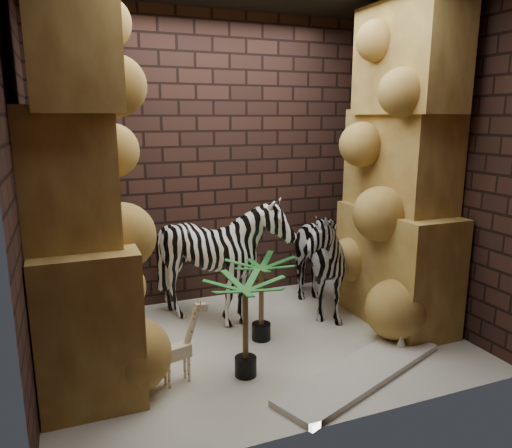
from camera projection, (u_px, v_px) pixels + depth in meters
name	position (u px, v px, depth m)	size (l,w,h in m)	color
floor	(259.00, 343.00, 4.26)	(3.50, 3.50, 0.00)	beige
wall_back	(214.00, 161.00, 5.07)	(3.50, 3.50, 0.00)	black
wall_front	(339.00, 197.00, 2.80)	(3.50, 3.50, 0.00)	black
wall_left	(22.00, 185.00, 3.31)	(3.00, 3.00, 0.00)	black
wall_right	(430.00, 166.00, 4.56)	(3.00, 3.00, 0.00)	black
rock_pillar_left	(77.00, 182.00, 3.43)	(0.68, 1.30, 3.00)	tan
rock_pillar_right	(402.00, 167.00, 4.45)	(0.58, 1.25, 3.00)	tan
zebra_right	(309.00, 249.00, 4.85)	(0.60, 1.11, 1.32)	white
zebra_left	(222.00, 266.00, 4.57)	(1.02, 1.26, 1.15)	white
giraffe_toy	(176.00, 344.00, 3.56)	(0.32, 0.11, 0.63)	#F8E8BC
palm_front	(261.00, 299.00, 4.26)	(0.36, 0.36, 0.77)	#195F1E
palm_back	(245.00, 328.00, 3.65)	(0.36, 0.36, 0.79)	#195F1E
surfboard	(362.00, 372.00, 3.73)	(1.63, 0.40, 0.05)	silver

